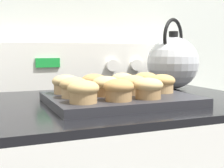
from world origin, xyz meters
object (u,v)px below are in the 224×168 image
at_px(muffin_r1_c1, 106,86).
at_px(muffin_r1_c2, 133,84).
at_px(muffin_r2_c3, 146,80).
at_px(muffin_r1_c0, 74,87).
at_px(muffin_r2_c0, 65,84).
at_px(muffin_r2_c1, 94,83).
at_px(tea_kettle, 173,62).
at_px(muffin_r0_c0, 83,91).
at_px(muffin_pan, 120,99).
at_px(muffin_r0_c1, 119,90).
at_px(muffin_r2_c2, 122,82).
at_px(muffin_r0_c2, 148,88).
at_px(muffin_r1_c3, 162,83).

bearing_deg(muffin_r1_c1, muffin_r1_c2, 0.24).
relative_size(muffin_r1_c1, muffin_r2_c3, 1.00).
relative_size(muffin_r1_c0, muffin_r2_c0, 1.00).
distance_m(muffin_r1_c0, muffin_r2_c1, 0.12).
height_order(muffin_r1_c1, muffin_r2_c1, same).
bearing_deg(muffin_r1_c1, tea_kettle, 31.79).
xyz_separation_m(muffin_r0_c0, tea_kettle, (0.44, 0.30, 0.05)).
relative_size(muffin_pan, muffin_r0_c1, 5.15).
bearing_deg(muffin_r1_c1, muffin_r2_c2, 44.41).
bearing_deg(muffin_r0_c1, muffin_r0_c0, 178.69).
height_order(muffin_pan, muffin_r0_c2, muffin_r0_c2).
relative_size(muffin_r1_c3, muffin_r2_c2, 1.00).
bearing_deg(muffin_r0_c1, muffin_r1_c2, 46.55).
xyz_separation_m(muffin_r0_c2, muffin_r2_c2, (0.00, 0.17, 0.00)).
bearing_deg(muffin_r0_c1, muffin_r2_c3, 45.94).
height_order(muffin_pan, muffin_r2_c3, muffin_r2_c3).
bearing_deg(muffin_r2_c0, muffin_r2_c3, 0.31).
height_order(muffin_r0_c0, muffin_r1_c0, same).
relative_size(muffin_pan, muffin_r2_c1, 5.15).
xyz_separation_m(muffin_r0_c2, muffin_r1_c1, (-0.08, 0.08, 0.00)).
distance_m(muffin_pan, muffin_r1_c3, 0.13).
relative_size(muffin_r1_c3, muffin_r2_c3, 1.00).
bearing_deg(muffin_r1_c1, muffin_r1_c3, -1.12).
xyz_separation_m(muffin_r0_c0, muffin_r2_c1, (0.08, 0.17, 0.00)).
xyz_separation_m(muffin_r2_c2, muffin_r2_c3, (0.08, 0.00, 0.00)).
height_order(muffin_r0_c1, muffin_r1_c3, same).
xyz_separation_m(muffin_pan, muffin_r1_c3, (0.13, -0.00, 0.04)).
relative_size(muffin_r0_c2, muffin_r1_c2, 1.00).
bearing_deg(muffin_r1_c3, muffin_r2_c1, 153.14).
relative_size(muffin_r1_c2, muffin_r2_c3, 1.00).
bearing_deg(muffin_r0_c0, muffin_r2_c3, 33.79).
bearing_deg(muffin_r1_c3, muffin_r0_c1, -154.33).
xyz_separation_m(muffin_r1_c0, muffin_r2_c0, (-0.00, 0.09, 0.00)).
bearing_deg(muffin_r0_c2, muffin_r1_c2, 90.00).
bearing_deg(tea_kettle, muffin_r1_c0, -153.63).
distance_m(muffin_r0_c2, muffin_r1_c2, 0.08).
bearing_deg(muffin_r1_c2, muffin_r0_c1, -133.45).
bearing_deg(muffin_pan, muffin_r0_c2, -63.98).
height_order(muffin_r0_c2, tea_kettle, tea_kettle).
xyz_separation_m(muffin_r2_c0, muffin_r2_c3, (0.25, 0.00, 0.00)).
bearing_deg(muffin_pan, muffin_r1_c2, 1.39).
relative_size(muffin_pan, muffin_r1_c0, 5.15).
relative_size(muffin_r2_c2, tea_kettle, 0.29).
relative_size(muffin_r0_c0, muffin_r1_c0, 1.00).
relative_size(muffin_r0_c0, muffin_r1_c2, 1.00).
height_order(muffin_r0_c1, muffin_r2_c3, same).
xyz_separation_m(muffin_r1_c3, muffin_r2_c2, (-0.08, 0.09, 0.00)).
height_order(muffin_r2_c1, muffin_r2_c3, same).
height_order(muffin_r1_c2, muffin_r2_c0, same).
bearing_deg(muffin_r0_c0, muffin_r1_c2, 26.32).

